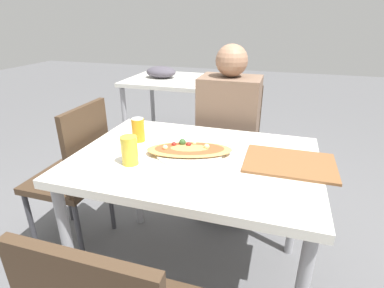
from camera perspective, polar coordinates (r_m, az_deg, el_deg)
name	(u,v)px	position (r m, az deg, el deg)	size (l,w,h in m)	color
ground_plane	(194,275)	(1.87, 0.47, -23.67)	(14.00, 14.00, 0.00)	#59595B
dining_table	(195,172)	(1.46, 0.55, -5.27)	(1.13, 0.81, 0.76)	silver
chair_far_seated	(230,144)	(2.16, 7.23, 0.07)	(0.40, 0.40, 0.93)	#3F2D1E
chair_side_left	(76,171)	(1.90, -21.29, -4.88)	(0.40, 0.40, 0.93)	#3F2D1E
person_seated	(228,123)	(1.99, 6.90, 3.99)	(0.38, 0.30, 1.22)	#2D2D38
pizza_main	(189,151)	(1.43, -0.51, -1.27)	(0.44, 0.32, 0.06)	white
soda_can	(138,130)	(1.60, -10.21, 2.68)	(0.07, 0.07, 0.12)	orange
drink_glass	(129,150)	(1.35, -11.82, -1.21)	(0.07, 0.07, 0.13)	gold
serving_tray	(290,163)	(1.41, 18.08, -3.43)	(0.39, 0.29, 0.01)	brown
background_table	(177,84)	(3.23, -2.82, 11.31)	(1.10, 0.80, 0.88)	silver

